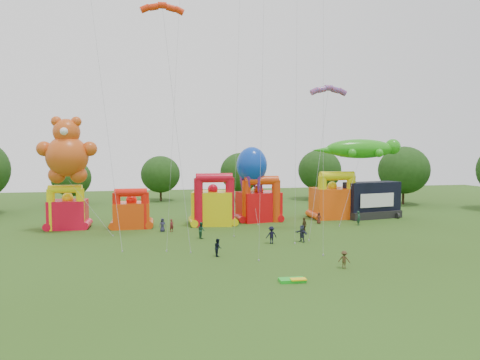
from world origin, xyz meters
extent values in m
plane|color=#2C4914|center=(0.00, 0.00, 0.00)|extent=(160.00, 160.00, 0.00)
cylinder|color=#352314|center=(36.58, 42.21, 1.86)|extent=(0.44, 0.44, 3.72)
ellipsoid|color=#1A3B12|center=(36.58, 42.21, 6.41)|extent=(9.30, 9.30, 8.89)
cylinder|color=#352314|center=(24.03, 52.63, 1.75)|extent=(0.44, 0.44, 3.51)
ellipsoid|color=#1A3B12|center=(24.03, 52.63, 6.04)|extent=(8.77, 8.78, 8.39)
cylinder|color=#352314|center=(7.81, 54.30, 1.65)|extent=(0.44, 0.44, 3.30)
ellipsoid|color=#1A3B12|center=(7.81, 54.30, 5.68)|extent=(8.25, 8.25, 7.88)
cylinder|color=#352314|center=(-8.09, 56.28, 1.55)|extent=(0.44, 0.44, 3.09)
ellipsoid|color=#1A3B12|center=(-8.09, 56.28, 5.32)|extent=(7.73, 7.72, 7.38)
cylinder|color=#352314|center=(-24.45, 53.54, 1.44)|extent=(0.44, 0.44, 2.88)
ellipsoid|color=#1A3B12|center=(-24.45, 53.54, 4.96)|extent=(7.20, 7.20, 6.88)
cube|color=red|center=(-20.09, 27.78, 1.84)|extent=(4.58, 3.69, 3.67)
cylinder|color=#FFEA0D|center=(-21.86, 26.47, 2.62)|extent=(0.99, 0.99, 5.24)
cylinder|color=#FFEA0D|center=(-18.33, 26.47, 2.62)|extent=(0.99, 0.99, 5.24)
cylinder|color=#FFEA0D|center=(-20.09, 26.47, 5.24)|extent=(4.02, 1.04, 1.04)
sphere|color=#FFEA0D|center=(-20.09, 27.78, 3.97)|extent=(1.40, 1.40, 1.40)
cube|color=#E03E0C|center=(-12.05, 26.90, 1.66)|extent=(4.62, 3.73, 3.32)
cylinder|color=red|center=(-13.82, 25.58, 2.37)|extent=(1.00, 1.00, 4.74)
cylinder|color=red|center=(-10.27, 25.58, 2.37)|extent=(1.00, 1.00, 4.74)
cylinder|color=red|center=(-12.05, 25.58, 4.74)|extent=(4.05, 1.05, 1.05)
sphere|color=red|center=(-12.05, 26.90, 3.62)|extent=(1.40, 1.40, 1.40)
cube|color=yellow|center=(-1.30, 27.25, 2.26)|extent=(6.15, 5.32, 4.53)
cylinder|color=red|center=(-3.40, 25.68, 3.23)|extent=(1.19, 1.19, 6.47)
cylinder|color=red|center=(0.80, 25.68, 3.23)|extent=(1.19, 1.19, 6.47)
cylinder|color=red|center=(-1.30, 25.68, 6.47)|extent=(4.80, 1.25, 1.25)
sphere|color=red|center=(-1.30, 27.25, 4.83)|extent=(1.40, 1.40, 1.40)
cube|color=red|center=(5.58, 29.17, 2.07)|extent=(6.27, 5.42, 4.14)
cylinder|color=red|center=(3.44, 27.58, 2.96)|extent=(1.20, 1.20, 5.92)
cylinder|color=red|center=(7.71, 27.58, 2.96)|extent=(1.20, 1.20, 5.92)
cylinder|color=red|center=(5.58, 27.58, 5.92)|extent=(4.87, 1.27, 1.27)
sphere|color=red|center=(5.58, 29.17, 4.44)|extent=(1.40, 1.40, 1.40)
cube|color=#F94E0D|center=(16.91, 29.40, 2.24)|extent=(5.72, 4.58, 4.49)
cylinder|color=yellow|center=(14.68, 27.75, 3.20)|extent=(1.26, 1.26, 6.41)
cylinder|color=yellow|center=(19.14, 27.75, 3.20)|extent=(1.26, 1.26, 6.41)
cylinder|color=yellow|center=(16.91, 27.75, 6.41)|extent=(5.09, 1.32, 1.32)
sphere|color=yellow|center=(16.91, 29.40, 4.79)|extent=(1.40, 1.40, 1.40)
cube|color=black|center=(22.88, 28.33, 0.55)|extent=(9.00, 4.73, 1.10)
cube|color=black|center=(22.88, 28.53, 3.24)|extent=(8.92, 4.32, 4.28)
cube|color=white|center=(22.88, 26.89, 2.81)|extent=(5.81, 1.16, 2.01)
cylinder|color=black|center=(19.46, 27.05, 0.40)|extent=(0.30, 0.90, 0.90)
cylinder|color=black|center=(26.30, 27.05, 0.40)|extent=(0.30, 0.90, 0.90)
sphere|color=#CA4C16|center=(-19.55, 25.50, 9.38)|extent=(5.06, 5.06, 5.06)
sphere|color=#CA4C16|center=(-19.55, 25.50, 12.36)|extent=(3.22, 3.22, 3.22)
sphere|color=#CA4C16|center=(-20.70, 25.50, 13.63)|extent=(1.26, 1.26, 1.26)
sphere|color=#CA4C16|center=(-18.40, 25.50, 13.63)|extent=(1.26, 1.26, 1.26)
sphere|color=#CA4C16|center=(-22.19, 25.50, 10.30)|extent=(1.84, 1.84, 1.84)
sphere|color=#CA4C16|center=(-16.90, 25.50, 10.30)|extent=(1.84, 1.84, 1.84)
sphere|color=#CA4C16|center=(-20.81, 25.50, 7.08)|extent=(2.07, 2.07, 2.07)
sphere|color=#CA4C16|center=(-18.28, 25.50, 7.08)|extent=(2.07, 2.07, 2.07)
sphere|color=white|center=(-19.55, 23.94, 12.36)|extent=(0.92, 0.92, 0.92)
ellipsoid|color=#289D16|center=(20.44, 27.71, 10.33)|extent=(10.56, 3.30, 2.81)
sphere|color=#289D16|center=(25.60, 27.71, 10.64)|extent=(2.27, 2.27, 2.27)
cone|color=#289D16|center=(15.08, 27.71, 10.13)|extent=(4.13, 1.65, 1.65)
sphere|color=#289D16|center=(22.51, 29.36, 9.72)|extent=(1.24, 1.24, 1.24)
sphere|color=#289D16|center=(22.51, 26.05, 9.72)|extent=(1.24, 1.24, 1.24)
sphere|color=#289D16|center=(18.38, 29.36, 9.72)|extent=(1.24, 1.24, 1.24)
sphere|color=#289D16|center=(18.38, 26.05, 9.72)|extent=(1.24, 1.24, 1.24)
ellipsoid|color=#0B37AD|center=(4.39, 28.40, 8.01)|extent=(4.29, 4.29, 5.15)
cone|color=#591E8C|center=(5.78, 28.40, 5.65)|extent=(0.97, 0.97, 3.43)
cone|color=#591E8C|center=(5.08, 29.61, 5.65)|extent=(0.97, 0.97, 3.43)
cone|color=#591E8C|center=(3.69, 29.61, 5.65)|extent=(0.97, 0.97, 3.43)
cone|color=#591E8C|center=(2.99, 28.40, 5.65)|extent=(0.97, 0.97, 3.43)
cone|color=#591E8C|center=(3.69, 27.20, 5.65)|extent=(0.97, 0.97, 3.43)
cone|color=#591E8C|center=(5.08, 27.20, 5.65)|extent=(0.97, 0.97, 3.43)
cube|color=green|center=(1.45, 0.68, 0.12)|extent=(2.04, 1.09, 0.24)
cube|color=yellow|center=(1.85, 0.38, 0.26)|extent=(1.23, 0.66, 0.10)
imported|color=#272742|center=(-8.13, 23.16, 0.84)|extent=(0.93, 0.72, 1.68)
imported|color=maroon|center=(-7.01, 22.84, 0.80)|extent=(0.70, 0.64, 1.60)
imported|color=#1C472D|center=(-3.78, 18.23, 0.94)|extent=(0.95, 1.08, 1.88)
imported|color=black|center=(3.40, 14.05, 0.94)|extent=(1.31, 0.89, 1.88)
imported|color=#45361B|center=(8.83, 18.84, 0.99)|extent=(1.14, 1.18, 1.98)
imported|color=#272C41|center=(6.96, 14.28, 0.93)|extent=(1.32, 1.78, 1.86)
imported|color=#512017|center=(13.13, 25.00, 0.77)|extent=(0.81, 0.58, 1.55)
imported|color=#163927|center=(17.96, 22.79, 0.97)|extent=(0.82, 0.83, 1.94)
imported|color=black|center=(-3.07, 9.61, 0.85)|extent=(0.70, 0.87, 1.70)
imported|color=#44331B|center=(6.98, 3.40, 0.77)|extent=(1.14, 1.02, 1.54)
camera|label=1|loc=(-8.61, -30.28, 10.13)|focal=32.00mm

